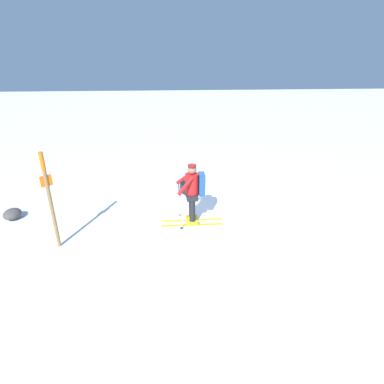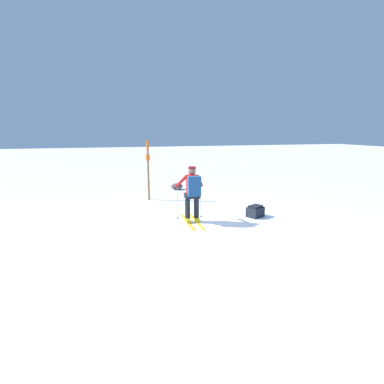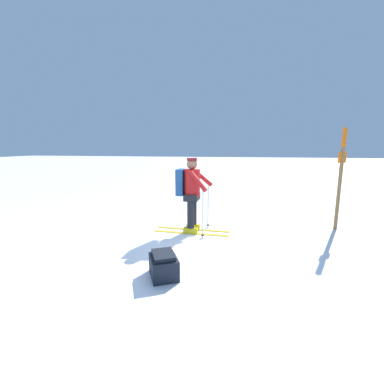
# 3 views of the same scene
# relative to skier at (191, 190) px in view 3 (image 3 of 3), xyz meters

# --- Properties ---
(ground_plane) EXTENTS (80.00, 80.00, 0.00)m
(ground_plane) POSITION_rel_skier_xyz_m (0.80, -0.12, -0.93)
(ground_plane) COLOR white
(skier) EXTENTS (0.89, 1.65, 1.62)m
(skier) POSITION_rel_skier_xyz_m (0.00, 0.00, 0.00)
(skier) COLOR gold
(skier) RESTS_ON ground_plane
(dropped_backpack) EXTENTS (0.60, 0.55, 0.36)m
(dropped_backpack) POSITION_rel_skier_xyz_m (2.02, 0.00, -0.76)
(dropped_backpack) COLOR black
(dropped_backpack) RESTS_ON ground_plane
(trail_marker) EXTENTS (0.16, 0.21, 2.25)m
(trail_marker) POSITION_rel_skier_xyz_m (-0.80, 3.20, 0.40)
(trail_marker) COLOR olive
(trail_marker) RESTS_ON ground_plane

